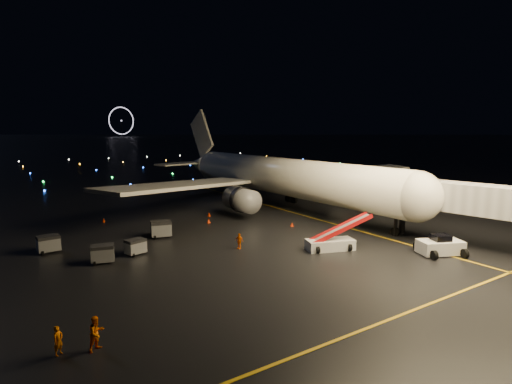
% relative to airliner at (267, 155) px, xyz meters
% --- Properties ---
extents(ground, '(2000.00, 2000.00, 0.00)m').
position_rel_airliner_xyz_m(ground, '(-12.82, 272.54, -7.99)').
color(ground, black).
rests_on(ground, ground).
extents(lane_centre, '(0.25, 80.00, 0.02)m').
position_rel_airliner_xyz_m(lane_centre, '(-0.82, -12.46, -7.98)').
color(lane_centre, '#C99C0B').
rests_on(lane_centre, ground).
extents(lane_cross, '(60.00, 0.25, 0.02)m').
position_rel_airliner_xyz_m(lane_cross, '(-17.82, -37.46, -7.98)').
color(lane_cross, '#C99C0B').
rests_on(lane_cross, ground).
extents(airliner, '(58.36, 55.65, 15.99)m').
position_rel_airliner_xyz_m(airliner, '(0.00, 0.00, 0.00)').
color(airliner, white).
rests_on(airliner, ground).
extents(pushback_tug, '(4.63, 3.64, 1.96)m').
position_rel_airliner_xyz_m(pushback_tug, '(-1.10, -31.21, -7.01)').
color(pushback_tug, silver).
rests_on(pushback_tug, ground).
extents(belt_loader, '(7.26, 4.13, 3.40)m').
position_rel_airliner_xyz_m(belt_loader, '(-9.04, -24.31, -6.29)').
color(belt_loader, silver).
rests_on(belt_loader, ground).
extents(crew_a, '(0.71, 0.68, 1.64)m').
position_rel_airliner_xyz_m(crew_a, '(-34.52, -30.43, -7.18)').
color(crew_a, '#FF6F00').
rests_on(crew_a, ground).
extents(crew_b, '(1.18, 1.09, 1.94)m').
position_rel_airliner_xyz_m(crew_b, '(-32.67, -31.00, -7.02)').
color(crew_b, '#FF6F00').
rests_on(crew_b, ground).
extents(crew_c, '(0.77, 1.02, 1.61)m').
position_rel_airliner_xyz_m(crew_c, '(-16.53, -19.01, -7.19)').
color(crew_c, '#FF6F00').
rests_on(crew_c, ground).
extents(safety_cone_0, '(0.46, 0.46, 0.49)m').
position_rel_airliner_xyz_m(safety_cone_0, '(-6.14, -14.43, -7.75)').
color(safety_cone_0, red).
rests_on(safety_cone_0, ground).
extents(safety_cone_1, '(0.59, 0.59, 0.52)m').
position_rel_airliner_xyz_m(safety_cone_1, '(-12.24, -3.46, -7.73)').
color(safety_cone_1, red).
rests_on(safety_cone_1, ground).
extents(safety_cone_2, '(0.62, 0.62, 0.54)m').
position_rel_airliner_xyz_m(safety_cone_2, '(-14.12, -7.13, -7.72)').
color(safety_cone_2, red).
rests_on(safety_cone_2, ground).
extents(safety_cone_3, '(0.48, 0.48, 0.49)m').
position_rel_airliner_xyz_m(safety_cone_3, '(-25.44, 0.77, -7.75)').
color(safety_cone_3, red).
rests_on(safety_cone_3, ground).
extents(ferris_wheel, '(49.33, 16.80, 52.00)m').
position_rel_airliner_xyz_m(ferris_wheel, '(157.18, 692.54, 18.01)').
color(ferris_wheel, black).
rests_on(ferris_wheel, ground).
extents(taxiway_lights, '(164.00, 92.00, 0.36)m').
position_rel_airliner_xyz_m(taxiway_lights, '(-12.82, 78.54, -7.81)').
color(taxiway_lights, black).
rests_on(taxiway_lights, ground).
extents(baggage_cart_0, '(2.48, 1.98, 1.86)m').
position_rel_airliner_xyz_m(baggage_cart_0, '(-21.69, -10.50, -7.06)').
color(baggage_cart_0, slate).
rests_on(baggage_cart_0, ground).
extents(baggage_cart_1, '(2.06, 1.70, 1.52)m').
position_rel_airliner_xyz_m(baggage_cart_1, '(-25.92, -15.20, -7.23)').
color(baggage_cart_1, slate).
rests_on(baggage_cart_1, ground).
extents(baggage_cart_2, '(2.11, 1.57, 1.69)m').
position_rel_airliner_xyz_m(baggage_cart_2, '(-32.91, -9.87, -7.15)').
color(baggage_cart_2, slate).
rests_on(baggage_cart_2, ground).
extents(baggage_cart_3, '(2.23, 1.80, 1.66)m').
position_rel_airliner_xyz_m(baggage_cart_3, '(-29.14, -16.03, -7.16)').
color(baggage_cart_3, slate).
rests_on(baggage_cart_3, ground).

